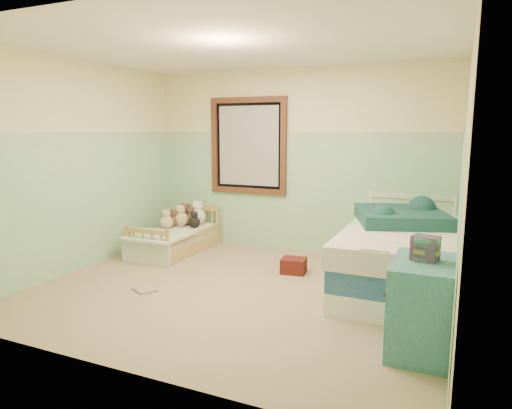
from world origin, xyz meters
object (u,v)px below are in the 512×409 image
at_px(plush_floor_tan, 136,250).
at_px(dresser, 422,306).
at_px(plush_floor_cream, 175,237).
at_px(red_pillow, 294,266).
at_px(floor_book, 145,289).
at_px(twin_bed_frame, 399,278).
at_px(toddler_bed_frame, 176,245).

xyz_separation_m(plush_floor_tan, dresser, (3.63, -1.15, 0.24)).
bearing_deg(plush_floor_cream, red_pillow, -13.95).
relative_size(plush_floor_cream, floor_book, 1.12).
bearing_deg(twin_bed_frame, red_pillow, 177.88).
bearing_deg(toddler_bed_frame, plush_floor_tan, -118.33).
distance_m(toddler_bed_frame, twin_bed_frame, 3.04).
relative_size(toddler_bed_frame, plush_floor_cream, 5.00).
distance_m(plush_floor_cream, dresser, 4.03).
bearing_deg(red_pillow, toddler_bed_frame, 172.18).
xyz_separation_m(plush_floor_cream, twin_bed_frame, (3.22, -0.54, -0.02)).
xyz_separation_m(plush_floor_cream, plush_floor_tan, (-0.09, -0.77, -0.02)).
relative_size(plush_floor_tan, dresser, 0.32).
height_order(plush_floor_cream, floor_book, plush_floor_cream).
distance_m(toddler_bed_frame, plush_floor_tan, 0.59).
bearing_deg(toddler_bed_frame, dresser, -26.52).
bearing_deg(toddler_bed_frame, floor_book, -68.48).
bearing_deg(twin_bed_frame, floor_book, -154.50).
height_order(toddler_bed_frame, floor_book, toddler_bed_frame).
bearing_deg(floor_book, twin_bed_frame, 52.36).
relative_size(plush_floor_tan, red_pillow, 0.82).
distance_m(twin_bed_frame, dresser, 1.43).
bearing_deg(twin_bed_frame, toddler_bed_frame, 174.44).
bearing_deg(plush_floor_cream, toddler_bed_frame, -52.25).
bearing_deg(plush_floor_tan, toddler_bed_frame, 61.67).
relative_size(twin_bed_frame, red_pillow, 7.53).
relative_size(plush_floor_cream, red_pillow, 0.95).
bearing_deg(floor_book, plush_floor_tan, 159.19).
relative_size(toddler_bed_frame, twin_bed_frame, 0.63).
xyz_separation_m(toddler_bed_frame, floor_book, (0.58, -1.46, -0.08)).
height_order(red_pillow, floor_book, red_pillow).
distance_m(plush_floor_tan, floor_book, 1.28).
height_order(twin_bed_frame, dresser, dresser).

